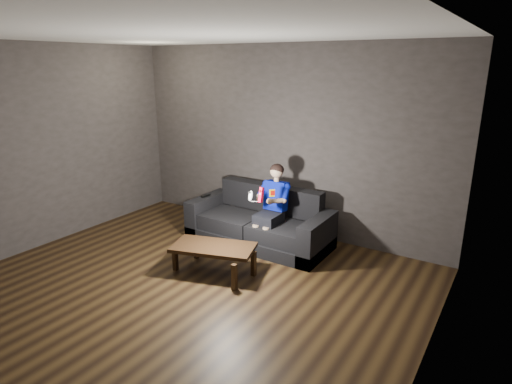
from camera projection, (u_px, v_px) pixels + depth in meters
The scene contains 11 objects.
floor at pixel (165, 302), 4.53m from camera, with size 5.00×5.00×0.00m, color black.
back_wall at pixel (283, 141), 6.15m from camera, with size 5.00×0.04×2.70m, color #35302E.
left_wall at pixel (15, 152), 5.43m from camera, with size 0.04×5.00×2.70m, color #35302E.
right_wall at pixel (427, 232), 2.85m from camera, with size 0.04×5.00×2.70m, color #35302E.
ceiling at pixel (146, 31), 3.75m from camera, with size 5.00×5.00×0.02m, color silver.
sofa at pixel (260, 226), 5.97m from camera, with size 1.99×0.86×0.77m.
child at pixel (272, 201), 5.69m from camera, with size 0.44×0.54×1.09m.
wii_remote_red at pixel (261, 195), 5.25m from camera, with size 0.06×0.08×0.19m.
nunchuk_white at pixel (251, 196), 5.35m from camera, with size 0.06×0.09×0.14m.
wii_remote_black at pixel (206, 196), 6.29m from camera, with size 0.06×0.16×0.03m.
coffee_table at pixel (214, 249), 5.08m from camera, with size 1.07×0.75×0.35m.
Camera 1 is at (2.96, -2.85, 2.44)m, focal length 30.00 mm.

